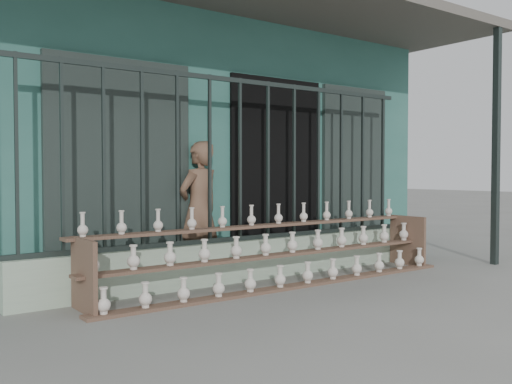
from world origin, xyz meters
TOP-DOWN VIEW (x-y plane):
  - ground at (0.00, 0.00)m, footprint 60.00×60.00m
  - workshop_building at (0.00, 4.23)m, footprint 7.40×6.60m
  - parapet_wall at (0.00, 1.30)m, footprint 5.00×0.20m
  - security_fence at (-0.00, 1.30)m, footprint 5.00×0.04m
  - shelf_rack at (0.24, 0.89)m, footprint 4.50×0.68m
  - elderly_woman at (-0.29, 1.69)m, footprint 0.65×0.51m

SIDE VIEW (x-z plane):
  - ground at x=0.00m, z-range 0.00..0.00m
  - parapet_wall at x=0.00m, z-range 0.00..0.45m
  - shelf_rack at x=0.24m, z-range -0.07..0.79m
  - elderly_woman at x=-0.29m, z-range 0.00..1.56m
  - security_fence at x=0.00m, z-range 0.45..2.25m
  - workshop_building at x=0.00m, z-range 0.02..3.23m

